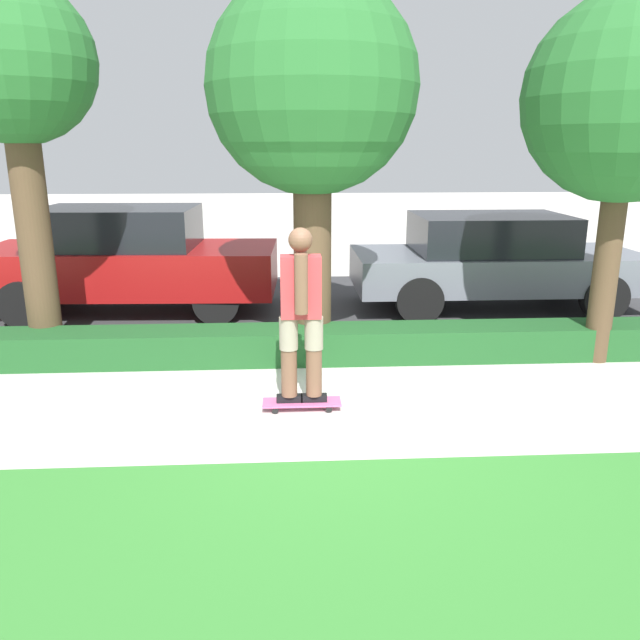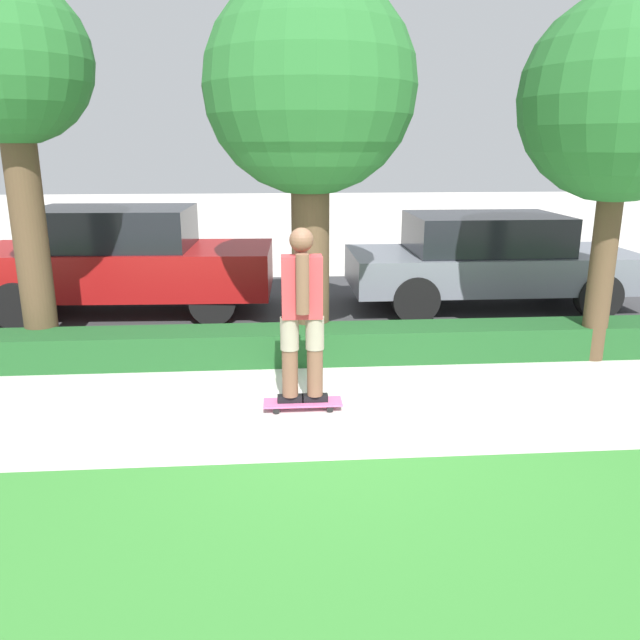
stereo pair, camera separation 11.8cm
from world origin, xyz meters
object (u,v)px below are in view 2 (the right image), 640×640
skateboard (303,403)px  parked_car_front (123,259)px  tree_near (10,73)px  parked_car_middle (489,259)px  skater_person (302,312)px  tree_mid (310,93)px  tree_far (623,101)px

skateboard → parked_car_front: parked_car_front is taller
parked_car_front → skateboard: bearing=-54.8°
tree_near → parked_car_front: 3.36m
skateboard → parked_car_middle: bearing=50.8°
skateboard → parked_car_middle: 5.14m
skater_person → tree_near: size_ratio=0.40×
skateboard → tree_mid: tree_mid is taller
tree_mid → parked_car_front: size_ratio=0.97×
skateboard → parked_car_middle: parked_car_middle is taller
skater_person → parked_car_front: bearing=123.0°
skater_person → parked_car_middle: bearing=50.8°
tree_far → skater_person: bearing=-160.3°
skateboard → parked_car_front: size_ratio=0.17×
skater_person → tree_mid: size_ratio=0.39×
tree_mid → parked_car_middle: tree_mid is taller
tree_far → parked_car_front: size_ratio=0.92×
parked_car_middle → skater_person: bearing=-129.3°
skater_person → tree_far: (3.69, 1.32, 2.03)m
skateboard → skater_person: skater_person is taller
tree_near → parked_car_middle: bearing=18.0°
tree_mid → parked_car_middle: bearing=34.7°
tree_near → parked_car_front: size_ratio=0.96×
parked_car_front → parked_car_middle: 5.84m
tree_far → parked_car_middle: tree_far is taller
skateboard → parked_car_front: bearing=123.0°
skateboard → parked_car_middle: size_ratio=0.17×
skateboard → tree_near: (-3.16, 1.87, 3.28)m
parked_car_front → tree_mid: bearing=-35.7°
skateboard → parked_car_front: 4.89m
tree_near → tree_mid: 3.36m
skater_person → tree_far: tree_far is taller
tree_mid → parked_car_front: 4.26m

